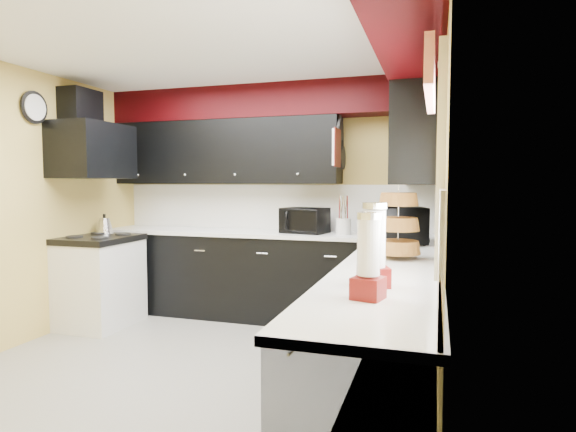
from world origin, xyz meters
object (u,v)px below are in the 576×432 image
object	(u,v)px
knife_block	(367,224)
kettle	(105,226)
toaster_oven	(304,220)
utensil_crock	(343,227)
microwave	(398,225)

from	to	relation	value
knife_block	kettle	xyz separation A→B (m)	(-2.73, -0.56, -0.05)
toaster_oven	kettle	bearing A→B (deg)	-154.90
utensil_crock	toaster_oven	bearing A→B (deg)	175.53
knife_block	kettle	world-z (taller)	knife_block
utensil_crock	microwave	bearing A→B (deg)	-40.49
microwave	kettle	size ratio (longest dim) A/B	3.13
knife_block	kettle	size ratio (longest dim) A/B	1.20
toaster_oven	utensil_crock	xyz separation A→B (m)	(0.42, -0.03, -0.05)
microwave	utensil_crock	bearing A→B (deg)	28.86
utensil_crock	kettle	world-z (taller)	utensil_crock
microwave	kettle	world-z (taller)	microwave
toaster_oven	microwave	world-z (taller)	microwave
knife_block	kettle	distance (m)	2.78
microwave	utensil_crock	distance (m)	0.76
kettle	knife_block	bearing A→B (deg)	11.53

